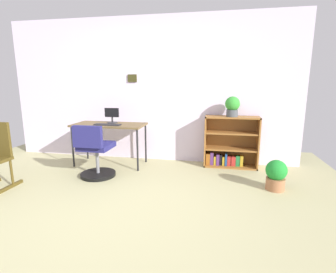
% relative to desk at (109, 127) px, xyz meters
% --- Properties ---
extents(ground_plane, '(6.24, 6.24, 0.00)m').
position_rel_desk_xyz_m(ground_plane, '(0.56, -1.66, -0.65)').
color(ground_plane, tan).
extents(wall_back, '(5.20, 0.12, 2.50)m').
position_rel_desk_xyz_m(wall_back, '(0.56, 0.49, 0.60)').
color(wall_back, silver).
rests_on(wall_back, ground_plane).
extents(desk, '(1.20, 0.55, 0.71)m').
position_rel_desk_xyz_m(desk, '(0.00, 0.00, 0.00)').
color(desk, brown).
rests_on(desk, ground_plane).
extents(monitor, '(0.25, 0.18, 0.26)m').
position_rel_desk_xyz_m(monitor, '(0.01, 0.11, 0.18)').
color(monitor, '#262628').
rests_on(monitor, desk).
extents(keyboard, '(0.44, 0.13, 0.02)m').
position_rel_desk_xyz_m(keyboard, '(0.03, -0.13, 0.06)').
color(keyboard, '#242428').
rests_on(keyboard, desk).
extents(office_chair, '(0.52, 0.55, 0.81)m').
position_rel_desk_xyz_m(office_chair, '(0.04, -0.63, -0.30)').
color(office_chair, black).
rests_on(office_chair, ground_plane).
extents(bookshelf_low, '(0.87, 0.30, 0.85)m').
position_rel_desk_xyz_m(bookshelf_low, '(2.00, 0.30, -0.28)').
color(bookshelf_low, '#925D2B').
rests_on(bookshelf_low, ground_plane).
extents(potted_plant_on_shelf, '(0.23, 0.23, 0.32)m').
position_rel_desk_xyz_m(potted_plant_on_shelf, '(2.01, 0.24, 0.37)').
color(potted_plant_on_shelf, '#474C51').
rests_on(potted_plant_on_shelf, bookshelf_low).
extents(potted_plant_floor, '(0.27, 0.27, 0.40)m').
position_rel_desk_xyz_m(potted_plant_floor, '(2.56, -0.61, -0.44)').
color(potted_plant_floor, '#9E6642').
rests_on(potted_plant_floor, ground_plane).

